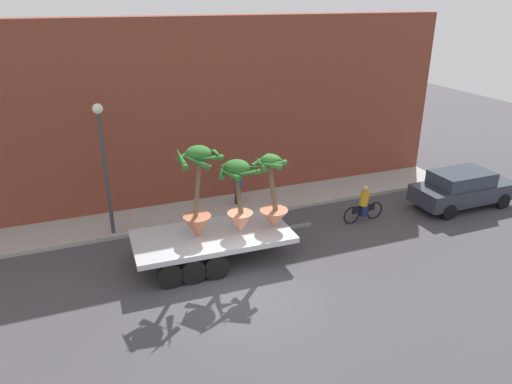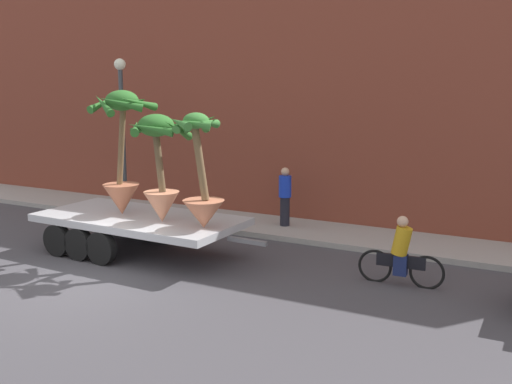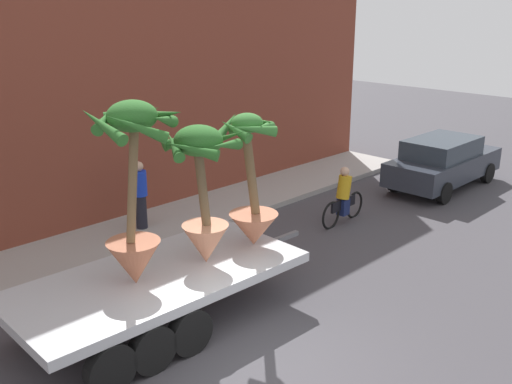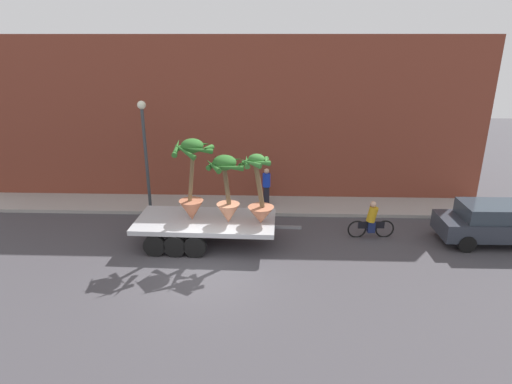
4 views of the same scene
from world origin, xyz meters
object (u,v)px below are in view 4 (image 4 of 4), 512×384
Objects in this scene: potted_palm_middle at (227,188)px; potted_palm_front at (192,181)px; potted_palm_rear at (259,196)px; pedestrian_near_gate at (266,186)px; cyclist at (372,221)px; street_lamp at (145,142)px; parked_car at (497,223)px; flatbed_trailer at (200,224)px.

potted_palm_front is at bearing 171.50° from potted_palm_middle.
pedestrian_near_gate is at bearing 87.08° from potted_palm_rear.
street_lamp is at bearing 166.49° from cyclist.
potted_palm_middle is 1.40× the size of cyclist.
potted_palm_middle is 10.30m from parked_car.
parked_car is (4.62, -0.32, 0.16)m from cyclist.
potted_palm_middle is 1.50× the size of pedestrian_near_gate.
street_lamp is (-2.72, 2.97, 2.47)m from flatbed_trailer.
parked_car is 9.42m from pedestrian_near_gate.
potted_palm_middle is 4.50m from pedestrian_near_gate.
parked_car is at bearing -3.97° from cyclist.
pedestrian_near_gate is at bearing 55.42° from potted_palm_front.
potted_palm_middle is at bearing -176.23° from parked_car.
street_lamp is at bearing 169.59° from parked_car.
potted_palm_middle is 5.88m from cyclist.
street_lamp reaches higher than potted_palm_front.
potted_palm_front reaches higher than parked_car.
potted_palm_rear reaches higher than parked_car.
potted_palm_front reaches higher than potted_palm_rear.
parked_car is 0.92× the size of street_lamp.
parked_car is at bearing 4.44° from potted_palm_rear.
potted_palm_rear reaches higher than pedestrian_near_gate.
street_lamp is (-5.21, -0.83, 2.19)m from pedestrian_near_gate.
flatbed_trailer is at bearing -177.96° from parked_car.
parked_car is at bearing 3.77° from potted_palm_middle.
street_lamp is (-5.00, 3.27, 1.20)m from potted_palm_rear.
potted_palm_front is (-0.19, -0.08, 1.76)m from flatbed_trailer.
potted_palm_rear reaches higher than potted_palm_middle.
potted_palm_rear is 1.43× the size of cyclist.
potted_palm_middle is at bearing 178.68° from potted_palm_rear.
pedestrian_near_gate is (2.68, 3.88, -1.48)m from potted_palm_front.
potted_palm_front is at bearing -124.58° from pedestrian_near_gate.
potted_palm_front reaches higher than flatbed_trailer.
flatbed_trailer is 1.95m from potted_palm_middle.
pedestrian_near_gate is at bearing 158.80° from parked_car.
flatbed_trailer is at bearing 21.71° from potted_palm_front.
flatbed_trailer is at bearing -123.13° from pedestrian_near_gate.
potted_palm_rear is at bearing -1.32° from potted_palm_middle.
parked_car is 14.42m from street_lamp.
potted_palm_front is at bearing -177.61° from parked_car.
potted_palm_rear is 9.10m from parked_car.
street_lamp reaches higher than potted_palm_rear.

